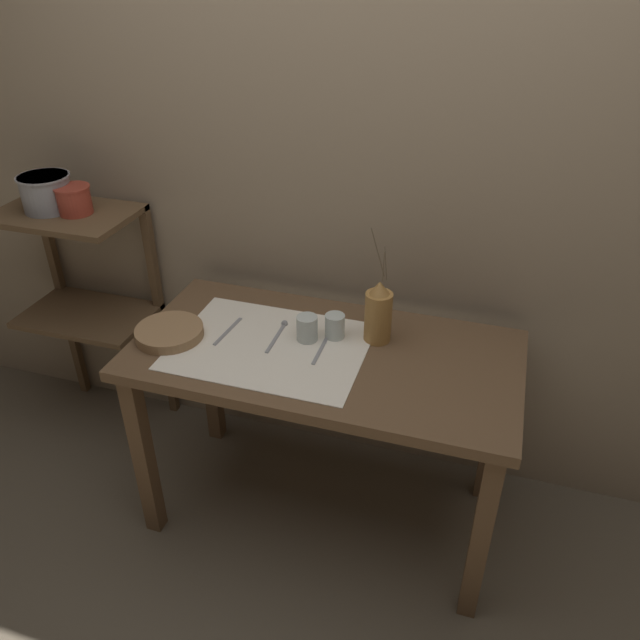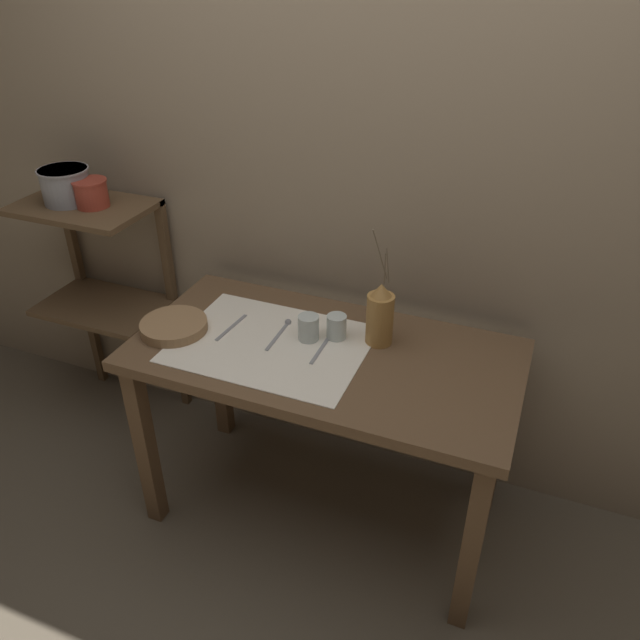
# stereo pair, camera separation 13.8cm
# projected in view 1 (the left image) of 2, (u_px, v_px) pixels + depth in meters

# --- Properties ---
(ground_plane) EXTENTS (12.00, 12.00, 0.00)m
(ground_plane) POSITION_uv_depth(u_px,v_px,m) (323.00, 508.00, 2.55)
(ground_plane) COLOR brown
(stone_wall_back) EXTENTS (7.00, 0.06, 2.40)m
(stone_wall_back) POSITION_uv_depth(u_px,v_px,m) (361.00, 191.00, 2.28)
(stone_wall_back) COLOR gray
(stone_wall_back) RESTS_ON ground_plane
(wooden_table) EXTENTS (1.33, 0.68, 0.78)m
(wooden_table) POSITION_uv_depth(u_px,v_px,m) (324.00, 376.00, 2.20)
(wooden_table) COLOR brown
(wooden_table) RESTS_ON ground_plane
(wooden_shelf_unit) EXTENTS (0.55, 0.36, 1.07)m
(wooden_shelf_unit) POSITION_uv_depth(u_px,v_px,m) (85.00, 277.00, 2.65)
(wooden_shelf_unit) COLOR brown
(wooden_shelf_unit) RESTS_ON ground_plane
(linen_cloth) EXTENTS (0.66, 0.50, 0.00)m
(linen_cloth) POSITION_uv_depth(u_px,v_px,m) (270.00, 346.00, 2.16)
(linen_cloth) COLOR silver
(linen_cloth) RESTS_ON wooden_table
(pitcher_with_flowers) EXTENTS (0.09, 0.09, 0.43)m
(pitcher_with_flowers) POSITION_uv_depth(u_px,v_px,m) (378.00, 313.00, 2.14)
(pitcher_with_flowers) COLOR olive
(pitcher_with_flowers) RESTS_ON wooden_table
(wooden_bowl) EXTENTS (0.24, 0.24, 0.04)m
(wooden_bowl) POSITION_uv_depth(u_px,v_px,m) (169.00, 333.00, 2.20)
(wooden_bowl) COLOR #8E6B47
(wooden_bowl) RESTS_ON wooden_table
(glass_tumbler_near) EXTENTS (0.07, 0.07, 0.09)m
(glass_tumbler_near) POSITION_uv_depth(u_px,v_px,m) (307.00, 328.00, 2.17)
(glass_tumbler_near) COLOR #B7C1BC
(glass_tumbler_near) RESTS_ON wooden_table
(glass_tumbler_far) EXTENTS (0.07, 0.07, 0.09)m
(glass_tumbler_far) POSITION_uv_depth(u_px,v_px,m) (335.00, 326.00, 2.19)
(glass_tumbler_far) COLOR #B7C1BC
(glass_tumbler_far) RESTS_ON wooden_table
(knife_center) EXTENTS (0.03, 0.19, 0.00)m
(knife_center) POSITION_uv_depth(u_px,v_px,m) (228.00, 331.00, 2.23)
(knife_center) COLOR gray
(knife_center) RESTS_ON wooden_table
(spoon_outer) EXTENTS (0.02, 0.20, 0.02)m
(spoon_outer) POSITION_uv_depth(u_px,v_px,m) (281.00, 329.00, 2.24)
(spoon_outer) COLOR gray
(spoon_outer) RESTS_ON wooden_table
(fork_outer) EXTENTS (0.01, 0.19, 0.00)m
(fork_outer) POSITION_uv_depth(u_px,v_px,m) (321.00, 348.00, 2.14)
(fork_outer) COLOR gray
(fork_outer) RESTS_ON wooden_table
(metal_pot_large) EXTENTS (0.20, 0.20, 0.14)m
(metal_pot_large) POSITION_uv_depth(u_px,v_px,m) (46.00, 192.00, 2.44)
(metal_pot_large) COLOR gray
(metal_pot_large) RESTS_ON wooden_shelf_unit
(metal_pot_small) EXTENTS (0.14, 0.14, 0.11)m
(metal_pot_small) POSITION_uv_depth(u_px,v_px,m) (74.00, 199.00, 2.41)
(metal_pot_small) COLOR #9E3828
(metal_pot_small) RESTS_ON wooden_shelf_unit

